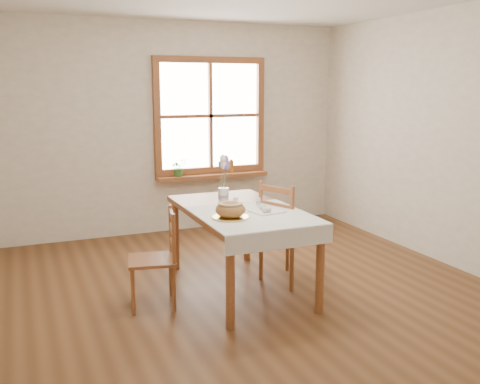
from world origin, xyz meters
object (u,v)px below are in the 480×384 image
object	(u,v)px
chair_left	(152,258)
flower_vase	(223,195)
bread_plate	(230,217)
dining_table	(240,218)
chair_right	(290,231)

from	to	relation	value
chair_left	flower_vase	bearing A→B (deg)	130.11
bread_plate	flower_vase	distance (m)	0.75
dining_table	chair_right	distance (m)	0.55
bread_plate	chair_right	bearing A→B (deg)	25.29
dining_table	chair_left	bearing A→B (deg)	-175.27
dining_table	chair_right	xyz separation A→B (m)	(0.52, 0.02, -0.18)
dining_table	chair_left	size ratio (longest dim) A/B	1.94
dining_table	chair_left	distance (m)	0.87
flower_vase	dining_table	bearing A→B (deg)	-88.16
dining_table	flower_vase	xyz separation A→B (m)	(-0.01, 0.38, 0.14)
bread_plate	flower_vase	xyz separation A→B (m)	(0.21, 0.71, 0.04)
chair_left	chair_right	size ratio (longest dim) A/B	0.86
chair_right	flower_vase	world-z (taller)	chair_right
chair_right	flower_vase	bearing A→B (deg)	34.24
chair_left	bread_plate	world-z (taller)	chair_left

